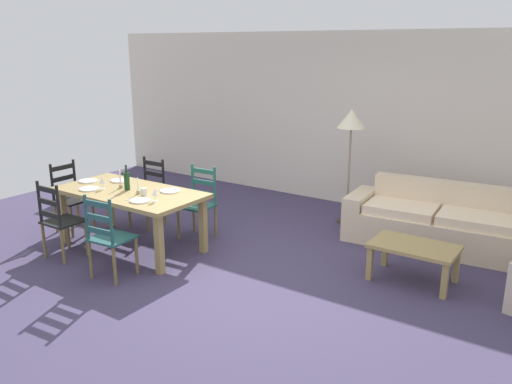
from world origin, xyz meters
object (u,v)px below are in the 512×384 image
Objects in this scene: dining_table at (130,197)px; wine_glass_near_right at (155,192)px; wine_bottle at (127,181)px; standing_lamp at (351,126)px; coffee_table at (414,250)px; coffee_cup_primary at (144,192)px; dining_chair_far_left at (149,193)px; dining_chair_near_right at (108,237)px; dining_chair_near_left at (59,220)px; couch at (439,224)px; dining_chair_head_west at (71,197)px; wine_glass_near_left at (102,181)px; dining_chair_far_right at (199,203)px.

wine_glass_near_right is (0.60, -0.16, 0.20)m from dining_table.
standing_lamp is (1.88, 2.42, 0.54)m from wine_bottle.
coffee_table is (3.30, 1.02, -0.51)m from wine_bottle.
dining_table is 1.16× the size of standing_lamp.
coffee_table is at bearing 20.14° from coffee_cup_primary.
dining_chair_far_left reaches higher than wine_glass_near_right.
wine_glass_near_right reaches higher than coffee_table.
dining_chair_near_right reaches higher than coffee_cup_primary.
dining_chair_near_left is at bearing -126.09° from standing_lamp.
couch is (3.18, 2.24, -0.37)m from dining_table.
wine_glass_near_right is 0.31m from coffee_cup_primary.
coffee_cup_primary is 3.17m from coffee_table.
dining_chair_head_west is 3.04× the size of wine_bottle.
wine_glass_near_left is at bearing -155.68° from dining_table.
dining_chair_far_right reaches higher than couch.
wine_bottle reaches higher than dining_chair_near_left.
dining_chair_far_right reaches higher than dining_table.
dining_chair_head_west is at bearing 171.95° from wine_glass_near_left.
dining_chair_far_left reaches higher than dining_table.
dining_table is at bearing 170.09° from coffee_cup_primary.
coffee_cup_primary is at bearing -100.08° from dining_chair_far_right.
dining_chair_far_right is (0.91, 1.49, 0.00)m from dining_chair_near_left.
dining_chair_far_right is (-0.02, 1.53, 0.00)m from dining_chair_near_right.
dining_table reaches higher than coffee_table.
dining_table is 11.80× the size of wine_glass_near_right.
dining_chair_far_left is 1.14m from coffee_cup_primary.
dining_chair_near_left and dining_chair_near_right have the same top height.
dining_chair_far_left is at bearing 97.64° from wine_glass_near_left.
standing_lamp is at bearing 53.91° from dining_chair_near_left.
dining_chair_near_right is 3.04× the size of wine_bottle.
coffee_cup_primary is (1.47, -0.03, 0.32)m from dining_chair_head_west.
dining_chair_head_west is 1.07× the size of coffee_table.
couch is (3.62, 1.50, -0.19)m from dining_chair_far_left.
wine_bottle reaches higher than coffee_cup_primary.
dining_chair_far_right is (0.45, 0.77, -0.19)m from dining_table.
wine_bottle is (-0.52, 0.77, 0.39)m from dining_chair_near_right.
coffee_table is at bearing -86.55° from couch.
wine_bottle reaches higher than coffee_table.
dining_chair_near_left is 1.25m from wine_glass_near_right.
dining_chair_far_left is 0.59× the size of standing_lamp.
dining_table is 0.65m from wine_glass_near_right.
dining_chair_far_left is (-0.91, 1.51, 0.00)m from dining_chair_near_right.
dining_chair_far_left is at bearing 120.56° from dining_table.
dining_chair_near_left is at bearing -154.84° from coffee_table.
dining_chair_near_right is 1.76m from dining_chair_far_left.
wine_glass_near_right is 3.57m from couch.
dining_chair_near_right is 0.73m from wine_glass_near_right.
dining_chair_far_right is 2.82m from coffee_table.
dining_chair_head_west is at bearing 178.89° from coffee_cup_primary.
wine_glass_near_right is at bearing -40.96° from dining_chair_far_left.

